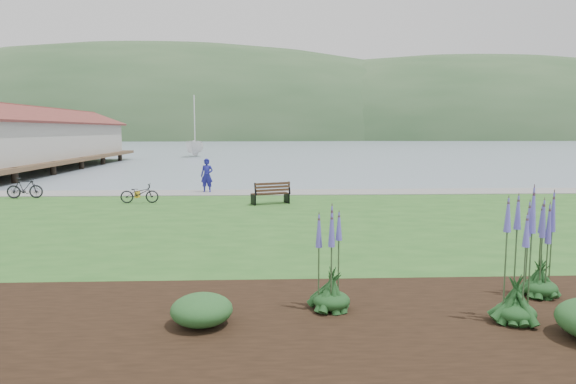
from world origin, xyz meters
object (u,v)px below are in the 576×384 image
object	(u,v)px
park_bench	(271,193)
bicycle_a	(139,193)
person	(207,173)
sailboat	(195,157)

from	to	relation	value
park_bench	bicycle_a	size ratio (longest dim) A/B	1.05
park_bench	bicycle_a	world-z (taller)	park_bench
person	sailboat	xyz separation A→B (m)	(-6.17, 41.48, -1.36)
park_bench	person	bearing A→B (deg)	106.21
park_bench	sailboat	size ratio (longest dim) A/B	0.07
bicycle_a	sailboat	bearing A→B (deg)	1.96
park_bench	bicycle_a	xyz separation A→B (m)	(-5.39, 0.57, -0.06)
park_bench	person	distance (m)	5.05
person	bicycle_a	distance (m)	4.22
sailboat	bicycle_a	bearing A→B (deg)	-85.75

